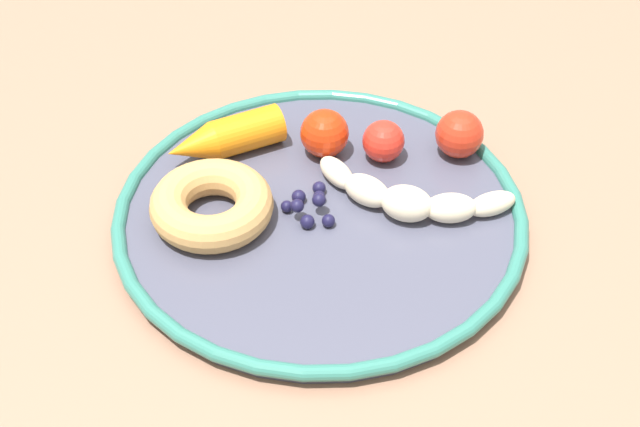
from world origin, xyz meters
name	(u,v)px	position (x,y,z in m)	size (l,w,h in m)	color
dining_table	(310,294)	(0.00, 0.00, 0.63)	(0.93, 0.99, 0.72)	#936851
plate	(320,216)	(-0.01, 0.00, 0.73)	(0.34, 0.34, 0.02)	#47485A
banana	(409,197)	(-0.08, -0.01, 0.74)	(0.17, 0.08, 0.03)	beige
carrot_orange	(225,138)	(0.08, -0.07, 0.75)	(0.11, 0.08, 0.03)	orange
donut	(212,205)	(0.08, 0.01, 0.74)	(0.10, 0.10, 0.03)	tan
blueberry_pile	(310,204)	(0.00, 0.00, 0.74)	(0.05, 0.05, 0.02)	#191638
tomato_near	(383,141)	(-0.06, -0.07, 0.75)	(0.04, 0.04, 0.04)	red
tomato_mid	(459,134)	(-0.12, -0.09, 0.75)	(0.04, 0.04, 0.04)	red
tomato_far	(325,133)	(-0.01, -0.08, 0.75)	(0.04, 0.04, 0.04)	red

